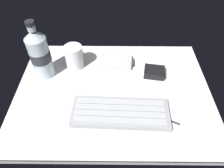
{
  "coord_description": "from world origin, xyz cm",
  "views": [
    {
      "loc": [
        0.41,
        -45.28,
        51.77
      ],
      "look_at": [
        0.0,
        0.0,
        3.0
      ],
      "focal_mm": 33.25,
      "sensor_mm": 36.0,
      "label": 1
    }
  ],
  "objects": [
    {
      "name": "ground_plane",
      "position": [
        0.0,
        -0.23,
        -0.99
      ],
      "size": [
        64.0,
        48.0,
        2.8
      ],
      "color": "silver"
    },
    {
      "name": "handheld_device",
      "position": [
        0.91,
        13.68,
        0.73
      ],
      "size": [
        13.22,
        8.56,
        1.5
      ],
      "color": "#B7BABF",
      "rests_on": "ground_plane"
    },
    {
      "name": "charger_block",
      "position": [
        14.39,
        7.52,
        1.2
      ],
      "size": [
        7.81,
        6.66,
        2.4
      ],
      "primitive_type": "cube",
      "rotation": [
        0.0,
        0.0,
        -0.16
      ],
      "color": "black",
      "rests_on": "ground_plane"
    },
    {
      "name": "keyboard",
      "position": [
        2.15,
        -9.48,
        0.81
      ],
      "size": [
        29.41,
        12.13,
        1.7
      ],
      "color": "#93969B",
      "rests_on": "ground_plane"
    },
    {
      "name": "stylus_pen",
      "position": [
        15.0,
        -11.0,
        0.35
      ],
      "size": [
        8.89,
        4.69,
        0.7
      ],
      "primitive_type": "cylinder",
      "rotation": [
        0.0,
        1.57,
        -0.44
      ],
      "color": "#26262B",
      "rests_on": "ground_plane"
    },
    {
      "name": "juice_cup",
      "position": [
        -14.06,
        11.99,
        3.91
      ],
      "size": [
        6.4,
        6.4,
        8.5
      ],
      "color": "silver",
      "rests_on": "ground_plane"
    },
    {
      "name": "water_bottle",
      "position": [
        -24.07,
        7.65,
        9.01
      ],
      "size": [
        6.73,
        6.73,
        20.8
      ],
      "color": "silver",
      "rests_on": "ground_plane"
    }
  ]
}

